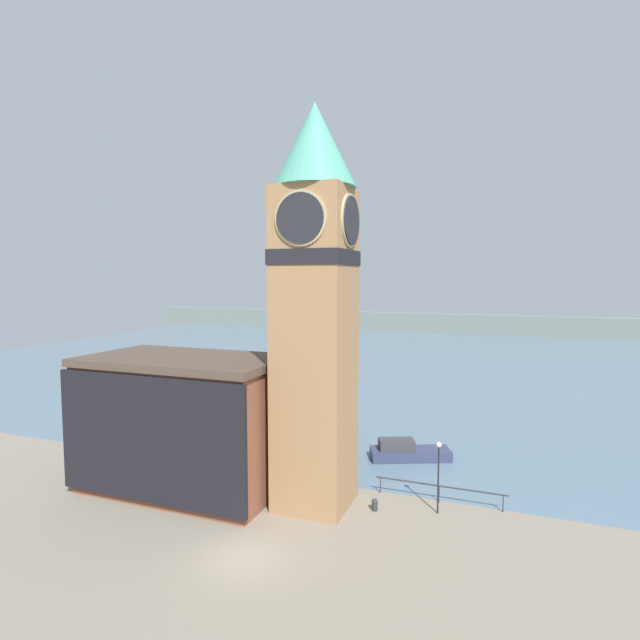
{
  "coord_description": "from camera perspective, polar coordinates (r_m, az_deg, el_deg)",
  "views": [
    {
      "loc": [
        12.17,
        -21.09,
        14.12
      ],
      "look_at": [
        2.16,
        5.29,
        11.76
      ],
      "focal_mm": 28.0,
      "sensor_mm": 36.0,
      "label": 1
    }
  ],
  "objects": [
    {
      "name": "water",
      "position": [
        93.28,
        13.07,
        -4.05
      ],
      "size": [
        160.0,
        120.0,
        0.0
      ],
      "color": "slate",
      "rests_on": "ground_plane"
    },
    {
      "name": "ground_plane",
      "position": [
        28.15,
        -8.81,
        -25.37
      ],
      "size": [
        160.0,
        160.0,
        0.0
      ],
      "primitive_type": "plane",
      "color": "gray"
    },
    {
      "name": "pier_building",
      "position": [
        35.35,
        -15.26,
        -11.21
      ],
      "size": [
        13.43,
        7.63,
        8.93
      ],
      "color": "brown",
      "rests_on": "ground_plane"
    },
    {
      "name": "clock_tower",
      "position": [
        30.23,
        -0.58,
        2.62
      ],
      "size": [
        4.97,
        4.97,
        24.49
      ],
      "color": "#9E754C",
      "rests_on": "ground_plane"
    },
    {
      "name": "mooring_bollard_near",
      "position": [
        32.54,
        6.27,
        -20.18
      ],
      "size": [
        0.38,
        0.38,
        0.74
      ],
      "color": "#2D2D33",
      "rests_on": "ground_plane"
    },
    {
      "name": "boat_near",
      "position": [
        40.88,
        9.94,
        -14.62
      ],
      "size": [
        6.44,
        4.25,
        1.59
      ],
      "rotation": [
        0.0,
        0.0,
        0.4
      ],
      "color": "#333856",
      "rests_on": "water"
    },
    {
      "name": "far_shoreline",
      "position": [
        132.47,
        15.43,
        -0.42
      ],
      "size": [
        180.0,
        3.0,
        5.0
      ],
      "color": "slate",
      "rests_on": "water"
    },
    {
      "name": "lamp_post",
      "position": [
        31.81,
        13.4,
        -15.75
      ],
      "size": [
        0.32,
        0.32,
        4.4
      ],
      "color": "black",
      "rests_on": "ground_plane"
    },
    {
      "name": "pier_railing",
      "position": [
        34.03,
        13.48,
        -18.15
      ],
      "size": [
        8.19,
        0.08,
        1.09
      ],
      "color": "#333338",
      "rests_on": "ground_plane"
    }
  ]
}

